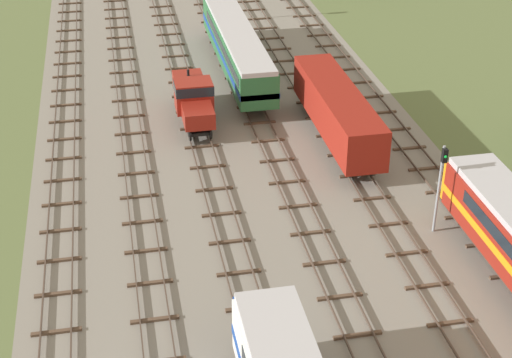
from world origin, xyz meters
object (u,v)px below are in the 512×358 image
Objects in this scene: shunter_loco_centre_left_midfar at (193,97)px; signal_post_near at (441,179)px; diesel_railcar_centre_far at (237,45)px; freight_boxcar_centre_right_mid at (337,109)px.

shunter_loco_centre_left_midfar is 21.08m from signal_post_near.
signal_post_near is at bearing -74.74° from diesel_railcar_centre_far.
freight_boxcar_centre_right_mid is at bearing 100.82° from signal_post_near.
diesel_railcar_centre_far is 26.89m from signal_post_near.
signal_post_near is (2.35, -12.31, 1.06)m from freight_boxcar_centre_right_mid.
freight_boxcar_centre_right_mid is 1.65× the size of shunter_loco_centre_left_midfar.
shunter_loco_centre_left_midfar is 0.41× the size of diesel_railcar_centre_far.
freight_boxcar_centre_right_mid is 0.68× the size of diesel_railcar_centre_far.
shunter_loco_centre_left_midfar is at bearing 151.59° from freight_boxcar_centre_right_mid.
signal_post_near reaches higher than shunter_loco_centre_left_midfar.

